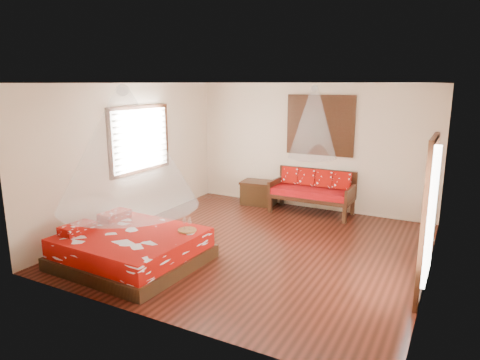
# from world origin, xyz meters

# --- Properties ---
(room) EXTENTS (5.54, 5.54, 2.84)m
(room) POSITION_xyz_m (0.00, 0.00, 1.40)
(room) COLOR black
(room) RESTS_ON ground
(bed) EXTENTS (2.12, 1.94, 0.64)m
(bed) POSITION_xyz_m (-1.44, -1.60, 0.25)
(bed) COLOR black
(bed) RESTS_ON floor
(daybed) EXTENTS (1.78, 0.79, 0.94)m
(daybed) POSITION_xyz_m (0.20, 2.38, 0.52)
(daybed) COLOR black
(daybed) RESTS_ON floor
(storage_chest) EXTENTS (0.86, 0.66, 0.55)m
(storage_chest) POSITION_xyz_m (-1.14, 2.45, 0.28)
(storage_chest) COLOR black
(storage_chest) RESTS_ON floor
(shutter_panel) EXTENTS (1.52, 0.06, 1.32)m
(shutter_panel) POSITION_xyz_m (0.20, 2.72, 1.90)
(shutter_panel) COLOR black
(shutter_panel) RESTS_ON wall_back
(window_left) EXTENTS (0.10, 1.74, 1.34)m
(window_left) POSITION_xyz_m (-2.71, 0.20, 1.70)
(window_left) COLOR black
(window_left) RESTS_ON wall_left
(glazed_door) EXTENTS (0.08, 1.02, 2.16)m
(glazed_door) POSITION_xyz_m (2.72, -0.60, 1.07)
(glazed_door) COLOR black
(glazed_door) RESTS_ON floor
(wine_tray) EXTENTS (0.30, 0.30, 0.24)m
(wine_tray) POSITION_xyz_m (-0.71, -1.10, 0.56)
(wine_tray) COLOR brown
(wine_tray) RESTS_ON bed
(mosquito_net_main) EXTENTS (2.13, 2.13, 1.80)m
(mosquito_net_main) POSITION_xyz_m (-1.42, -1.60, 1.85)
(mosquito_net_main) COLOR white
(mosquito_net_main) RESTS_ON ceiling
(mosquito_net_daybed) EXTENTS (1.02, 1.02, 1.50)m
(mosquito_net_daybed) POSITION_xyz_m (0.20, 2.25, 2.00)
(mosquito_net_daybed) COLOR white
(mosquito_net_daybed) RESTS_ON ceiling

